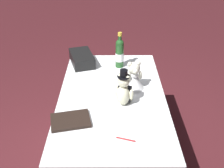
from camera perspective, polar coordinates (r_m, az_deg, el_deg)
ground_plane at (r=2.60m, az=0.00°, el=-15.68°), size 12.00×12.00×0.00m
reception_table at (r=2.35m, az=0.00°, el=-9.66°), size 1.44×0.82×0.72m
teddy_bear_groom at (r=1.98m, az=2.47°, el=-1.39°), size 0.14×0.14×0.29m
teddy_bear_bride at (r=2.19m, az=4.40°, el=1.73°), size 0.23×0.18×0.24m
champagne_bottle at (r=2.49m, az=1.60°, el=6.54°), size 0.08×0.08×0.33m
signing_pen at (r=1.73m, az=2.74°, el=-11.42°), size 0.05×0.13×0.01m
gift_case_black at (r=2.60m, az=-6.31°, el=5.32°), size 0.37×0.28×0.10m
guestbook at (r=1.88m, az=-8.65°, el=-7.52°), size 0.24×0.30×0.02m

